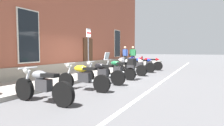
{
  "coord_description": "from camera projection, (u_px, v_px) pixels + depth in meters",
  "views": [
    {
      "loc": [
        -8.52,
        -4.95,
        1.42
      ],
      "look_at": [
        1.43,
        0.07,
        0.69
      ],
      "focal_mm": 29.76,
      "sensor_mm": 36.0,
      "label": 1
    }
  ],
  "objects": [
    {
      "name": "ground_plane",
      "position": [
        101.0,
        77.0,
        9.91
      ],
      "size": [
        140.0,
        140.0,
        0.0
      ],
      "primitive_type": "plane",
      "color": "#4C4C4F"
    },
    {
      "name": "motorcycle_grey_naked",
      "position": [
        42.0,
        86.0,
        5.0
      ],
      "size": [
        0.62,
        2.11,
        0.97
      ],
      "color": "black",
      "rests_on": "ground_plane"
    },
    {
      "name": "motorcycle_yellow_naked",
      "position": [
        83.0,
        77.0,
        6.58
      ],
      "size": [
        0.62,
        2.1,
        0.99
      ],
      "color": "black",
      "rests_on": "ground_plane"
    },
    {
      "name": "lane_stripe",
      "position": [
        162.0,
        82.0,
        8.47
      ],
      "size": [
        30.49,
        0.12,
        0.01
      ],
      "primitive_type": "cube",
      "color": "silver",
      "rests_on": "ground_plane"
    },
    {
      "name": "motorcycle_black_naked",
      "position": [
        102.0,
        73.0,
        7.92
      ],
      "size": [
        0.62,
        2.13,
        0.97
      ],
      "color": "black",
      "rests_on": "ground_plane"
    },
    {
      "name": "pedestrian_striped_shirt",
      "position": [
        133.0,
        54.0,
        17.07
      ],
      "size": [
        0.47,
        0.57,
        1.69
      ],
      "color": "#1E1E4C",
      "rests_on": "sidewalk"
    },
    {
      "name": "motorcycle_white_sport",
      "position": [
        129.0,
        65.0,
        10.83
      ],
      "size": [
        0.62,
        2.05,
        1.07
      ],
      "color": "black",
      "rests_on": "ground_plane"
    },
    {
      "name": "motorcycle_green_touring",
      "position": [
        119.0,
        68.0,
        9.28
      ],
      "size": [
        0.68,
        2.1,
        1.35
      ],
      "color": "black",
      "rests_on": "ground_plane"
    },
    {
      "name": "pedestrian_blue_top",
      "position": [
        125.0,
        55.0,
        16.66
      ],
      "size": [
        0.3,
        0.65,
        1.68
      ],
      "color": "black",
      "rests_on": "sidewalk"
    },
    {
      "name": "brick_pub_facade",
      "position": [
        18.0,
        16.0,
        12.56
      ],
      "size": [
        24.49,
        7.98,
        7.61
      ],
      "color": "brown",
      "rests_on": "ground_plane"
    },
    {
      "name": "motorcycle_blue_sport",
      "position": [
        138.0,
        64.0,
        12.42
      ],
      "size": [
        0.62,
        2.16,
        1.05
      ],
      "color": "black",
      "rests_on": "ground_plane"
    },
    {
      "name": "motorcycle_red_sport",
      "position": [
        147.0,
        62.0,
        13.82
      ],
      "size": [
        0.62,
        2.1,
        1.02
      ],
      "color": "black",
      "rests_on": "ground_plane"
    },
    {
      "name": "parking_sign",
      "position": [
        88.0,
        45.0,
        9.73
      ],
      "size": [
        0.36,
        0.07,
        2.46
      ],
      "color": "#4C4C51",
      "rests_on": "sidewalk"
    },
    {
      "name": "sidewalk",
      "position": [
        82.0,
        75.0,
        10.47
      ],
      "size": [
        30.49,
        2.52,
        0.14
      ],
      "primitive_type": "cube",
      "color": "gray",
      "rests_on": "ground_plane"
    }
  ]
}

